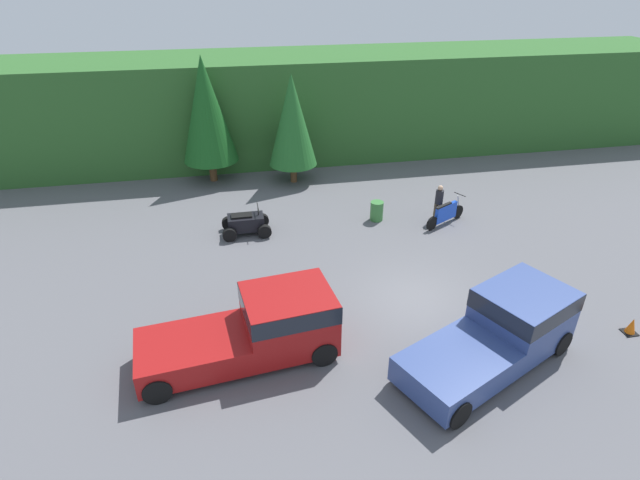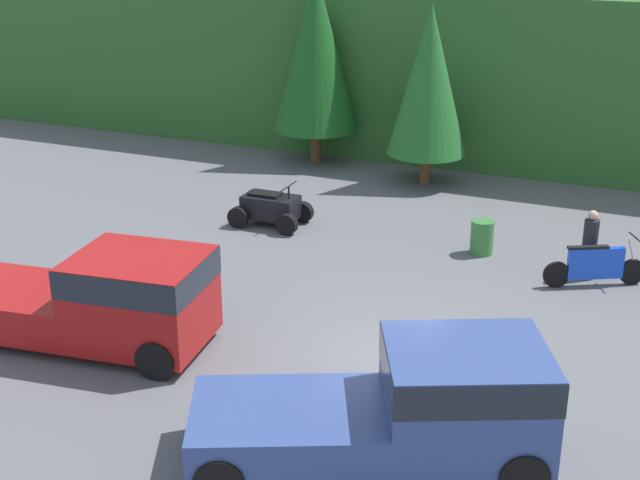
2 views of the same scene
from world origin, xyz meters
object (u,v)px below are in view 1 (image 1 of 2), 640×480
(pickup_truck_red, at_px, (260,326))
(steel_barrel, at_px, (377,211))
(quad_atv, at_px, (246,224))
(traffic_cone, at_px, (631,326))
(pickup_truck_second, at_px, (504,328))
(dirt_bike, at_px, (446,214))
(rider_person, at_px, (439,202))

(pickup_truck_red, height_order, steel_barrel, pickup_truck_red)
(quad_atv, bearing_deg, traffic_cone, -38.04)
(pickup_truck_second, bearing_deg, steel_barrel, 71.59)
(pickup_truck_second, distance_m, traffic_cone, 4.67)
(dirt_bike, height_order, rider_person, rider_person)
(dirt_bike, bearing_deg, traffic_cone, -99.42)
(quad_atv, distance_m, steel_barrel, 5.84)
(pickup_truck_second, bearing_deg, pickup_truck_red, 143.52)
(pickup_truck_red, xyz_separation_m, pickup_truck_second, (6.87, -1.42, -0.00))
(pickup_truck_red, distance_m, pickup_truck_second, 7.01)
(quad_atv, xyz_separation_m, steel_barrel, (5.83, 0.18, -0.03))
(steel_barrel, bearing_deg, rider_person, -11.71)
(pickup_truck_second, distance_m, steel_barrel, 9.27)
(rider_person, bearing_deg, pickup_truck_red, 174.07)
(dirt_bike, relative_size, quad_atv, 1.07)
(quad_atv, relative_size, steel_barrel, 2.32)
(dirt_bike, bearing_deg, steel_barrel, 133.56)
(rider_person, height_order, traffic_cone, rider_person)
(quad_atv, xyz_separation_m, rider_person, (8.50, -0.37, 0.45))
(pickup_truck_red, bearing_deg, quad_atv, 83.01)
(pickup_truck_red, distance_m, rider_person, 11.16)
(dirt_bike, distance_m, traffic_cone, 8.54)
(pickup_truck_second, relative_size, rider_person, 3.51)
(traffic_cone, bearing_deg, dirt_bike, 108.81)
(steel_barrel, bearing_deg, dirt_bike, -18.21)
(pickup_truck_red, relative_size, rider_person, 3.47)
(pickup_truck_red, distance_m, dirt_bike, 11.09)
(quad_atv, bearing_deg, steel_barrel, 1.41)
(pickup_truck_second, xyz_separation_m, steel_barrel, (-1.03, 9.19, -0.59))
(traffic_cone, bearing_deg, pickup_truck_second, -177.95)
(pickup_truck_second, height_order, traffic_cone, pickup_truck_second)
(pickup_truck_second, bearing_deg, traffic_cone, -22.74)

